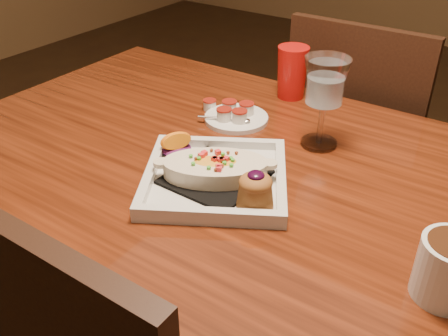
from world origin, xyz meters
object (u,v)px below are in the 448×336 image
Objects in this scene: chair_far at (358,149)px; goblet at (325,86)px; table at (257,211)px; saucer at (235,116)px; red_tumbler at (292,72)px; plate at (218,174)px.

goblet is (0.05, -0.45, 0.38)m from chair_far.
table is 0.26m from saucer.
goblet is 1.48× the size of red_tumbler.
goblet is at bearing 40.81° from plate.
goblet is 1.30× the size of saucer.
table is 0.65m from chair_far.
red_tumbler is (-0.09, 0.46, 0.04)m from plate.
table is at bearing -45.11° from saucer.
saucer is at bearing 134.89° from table.
red_tumbler is (-0.13, 0.37, 0.16)m from table.
red_tumbler is at bearing 131.63° from goblet.
chair_far reaches higher than red_tumbler.
table is at bearing -71.43° from red_tumbler.
table is 0.15m from plate.
chair_far is at bearing 69.90° from saucer.
plate is 0.28m from saucer.
table is 1.61× the size of chair_far.
saucer is (-0.17, 0.17, 0.11)m from table.
goblet is 0.28m from red_tumbler.
chair_far is 0.76m from plate.
red_tumbler is (0.04, 0.20, 0.05)m from saucer.
saucer is (-0.17, -0.46, 0.26)m from chair_far.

